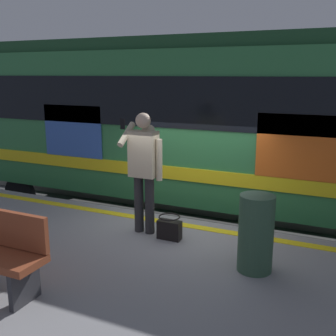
# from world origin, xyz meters

# --- Properties ---
(ground_plane) EXTENTS (24.65, 24.65, 0.00)m
(ground_plane) POSITION_xyz_m (0.00, 0.00, 0.00)
(ground_plane) COLOR #3D3D3F
(platform) EXTENTS (12.78, 4.68, 1.02)m
(platform) POSITION_xyz_m (0.00, 2.34, 0.51)
(platform) COLOR gray
(platform) RESTS_ON ground
(safety_line) EXTENTS (12.52, 0.16, 0.01)m
(safety_line) POSITION_xyz_m (0.00, 0.30, 1.02)
(safety_line) COLOR yellow
(safety_line) RESTS_ON platform
(track_rail_near) EXTENTS (16.61, 0.08, 0.16)m
(track_rail_near) POSITION_xyz_m (0.00, -1.50, 0.08)
(track_rail_near) COLOR slate
(track_rail_near) RESTS_ON ground
(track_rail_far) EXTENTS (16.61, 0.08, 0.16)m
(track_rail_far) POSITION_xyz_m (0.00, -2.94, 0.08)
(track_rail_far) COLOR slate
(track_rail_far) RESTS_ON ground
(train_carriage) EXTENTS (12.50, 3.10, 3.85)m
(train_carriage) POSITION_xyz_m (0.52, -2.21, 2.46)
(train_carriage) COLOR #2D723F
(train_carriage) RESTS_ON ground
(passenger) EXTENTS (0.57, 0.55, 1.79)m
(passenger) POSITION_xyz_m (0.32, 0.79, 2.07)
(passenger) COLOR #262628
(passenger) RESTS_ON platform
(handbag) EXTENTS (0.34, 0.31, 0.35)m
(handbag) POSITION_xyz_m (-0.13, 0.89, 1.18)
(handbag) COLOR black
(handbag) RESTS_ON platform
(trash_bin) EXTENTS (0.42, 0.42, 0.95)m
(trash_bin) POSITION_xyz_m (-1.45, 1.31, 1.49)
(trash_bin) COLOR #2D4C38
(trash_bin) RESTS_ON platform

